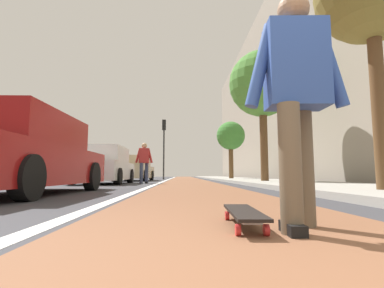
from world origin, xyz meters
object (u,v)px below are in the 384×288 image
Objects in this scene: traffic_light at (164,138)px; skateboard at (244,213)px; parked_car_far at (134,169)px; pedestrian_distant at (144,160)px; skater_person at (296,91)px; street_tree_far at (231,136)px; parked_car_near at (22,156)px; street_tree_mid at (262,84)px; parked_car_mid at (104,166)px.

skateboard is at bearing -174.87° from traffic_light.
pedestrian_distant reaches higher than parked_car_far.
pedestrian_distant is (10.19, 2.34, 0.03)m from skater_person.
skater_person reaches higher than skateboard.
traffic_light is at bearing 60.98° from street_tree_far.
parked_car_near reaches higher than skateboard.
street_tree_far is (14.09, -6.31, 2.25)m from parked_car_near.
street_tree_mid reaches higher than street_tree_far.
parked_car_near is 12.10m from parked_car_far.
traffic_light reaches higher than parked_car_near.
pedestrian_distant is (10.04, 2.00, 0.87)m from skateboard.
traffic_light reaches higher than skateboard.
street_tree_far reaches higher than pedestrian_distant.
pedestrian_distant is (-5.43, -1.28, 0.27)m from parked_car_far.
parked_car_far is 0.83× the size of street_tree_mid.
traffic_light reaches higher than skater_person.
parked_car_near is at bearing -178.72° from parked_car_mid.
parked_car_far is at bearing -0.51° from parked_car_near.
traffic_light is 0.83× the size of street_tree_mid.
street_tree_mid is (6.19, -6.31, 3.40)m from parked_car_near.
street_tree_mid is at bearing -45.55° from parked_car_near.
street_tree_mid is 3.28× the size of pedestrian_distant.
pedestrian_distant reaches higher than parked_car_mid.
parked_car_far is at bearing 162.27° from traffic_light.
skateboard is at bearing -168.74° from pedestrian_distant.
street_tree_far is 9.13m from pedestrian_distant.
parked_car_far is at bearing 13.26° from pedestrian_distant.
traffic_light reaches higher than parked_car_mid.
traffic_light is at bearing 5.13° from skateboard.
street_tree_mid reaches higher than skateboard.
skater_person reaches higher than parked_car_mid.
street_tree_far is at bearing -119.02° from traffic_light.
street_tree_mid reaches higher than parked_car_far.
skateboard is 0.19× the size of parked_car_near.
skater_person is 0.41× the size of street_tree_far.
skateboard is 0.19× the size of parked_car_far.
parked_car_far is 9.22m from street_tree_mid.
street_tree_mid reaches higher than parked_car_mid.
parked_car_near reaches higher than parked_car_mid.
street_tree_far is at bearing -0.00° from street_tree_mid.
skateboard is 0.21× the size of street_tree_far.
street_tree_far reaches higher than parked_car_far.
parked_car_far is 1.00× the size of traffic_light.
street_tree_mid reaches higher than pedestrian_distant.
pedestrian_distant is (-10.05, 0.20, -2.19)m from traffic_light.
pedestrian_distant is at bearing -75.66° from parked_car_mid.
skater_person is 0.36× the size of traffic_light.
parked_car_near is 1.12× the size of street_tree_far.
street_tree_far is (7.90, -0.00, -1.15)m from street_tree_mid.
pedestrian_distant is at bearing 12.96° from skater_person.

